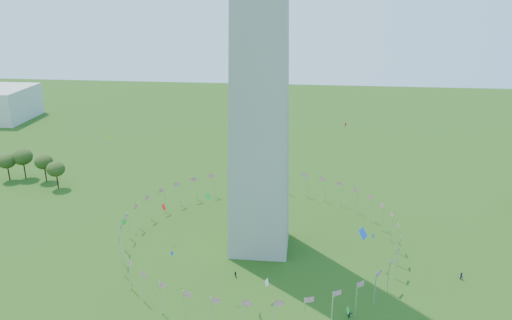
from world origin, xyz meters
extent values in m
cylinder|color=silver|center=(40.00, 50.00, 4.50)|extent=(0.24, 0.24, 9.00)
cylinder|color=silver|center=(39.39, 56.95, 4.50)|extent=(0.24, 0.24, 9.00)
cylinder|color=silver|center=(37.59, 63.68, 4.50)|extent=(0.24, 0.24, 9.00)
cylinder|color=silver|center=(34.64, 70.00, 4.50)|extent=(0.24, 0.24, 9.00)
cylinder|color=silver|center=(30.64, 75.71, 4.50)|extent=(0.24, 0.24, 9.00)
cylinder|color=silver|center=(25.71, 80.64, 4.50)|extent=(0.24, 0.24, 9.00)
cylinder|color=silver|center=(20.00, 84.64, 4.50)|extent=(0.24, 0.24, 9.00)
cylinder|color=silver|center=(13.68, 87.59, 4.50)|extent=(0.24, 0.24, 9.00)
cylinder|color=silver|center=(6.95, 89.39, 4.50)|extent=(0.24, 0.24, 9.00)
cylinder|color=silver|center=(0.00, 90.00, 4.50)|extent=(0.24, 0.24, 9.00)
cylinder|color=silver|center=(-6.95, 89.39, 4.50)|extent=(0.24, 0.24, 9.00)
cylinder|color=silver|center=(-13.68, 87.59, 4.50)|extent=(0.24, 0.24, 9.00)
cylinder|color=silver|center=(-20.00, 84.64, 4.50)|extent=(0.24, 0.24, 9.00)
cylinder|color=silver|center=(-25.71, 80.64, 4.50)|extent=(0.24, 0.24, 9.00)
cylinder|color=silver|center=(-30.64, 75.71, 4.50)|extent=(0.24, 0.24, 9.00)
cylinder|color=silver|center=(-34.64, 70.00, 4.50)|extent=(0.24, 0.24, 9.00)
cylinder|color=silver|center=(-37.59, 63.68, 4.50)|extent=(0.24, 0.24, 9.00)
cylinder|color=silver|center=(-39.39, 56.95, 4.50)|extent=(0.24, 0.24, 9.00)
cylinder|color=silver|center=(-40.00, 50.00, 4.50)|extent=(0.24, 0.24, 9.00)
cylinder|color=silver|center=(-39.39, 43.05, 4.50)|extent=(0.24, 0.24, 9.00)
cylinder|color=silver|center=(-37.59, 36.32, 4.50)|extent=(0.24, 0.24, 9.00)
cylinder|color=silver|center=(-34.64, 30.00, 4.50)|extent=(0.24, 0.24, 9.00)
cylinder|color=silver|center=(-30.64, 24.29, 4.50)|extent=(0.24, 0.24, 9.00)
cylinder|color=silver|center=(-25.71, 19.36, 4.50)|extent=(0.24, 0.24, 9.00)
cylinder|color=silver|center=(-20.00, 15.36, 4.50)|extent=(0.24, 0.24, 9.00)
cylinder|color=silver|center=(-13.68, 12.41, 4.50)|extent=(0.24, 0.24, 9.00)
cylinder|color=silver|center=(-6.95, 10.61, 4.50)|extent=(0.24, 0.24, 9.00)
cylinder|color=silver|center=(0.00, 10.00, 4.50)|extent=(0.24, 0.24, 9.00)
cylinder|color=silver|center=(6.95, 10.61, 4.50)|extent=(0.24, 0.24, 9.00)
cylinder|color=silver|center=(13.68, 12.41, 4.50)|extent=(0.24, 0.24, 9.00)
cylinder|color=silver|center=(20.00, 15.36, 4.50)|extent=(0.24, 0.24, 9.00)
cylinder|color=silver|center=(25.71, 19.36, 4.50)|extent=(0.24, 0.24, 9.00)
cylinder|color=silver|center=(30.64, 24.29, 4.50)|extent=(0.24, 0.24, 9.00)
cylinder|color=silver|center=(34.64, 30.00, 4.50)|extent=(0.24, 0.24, 9.00)
cylinder|color=silver|center=(37.59, 36.32, 4.50)|extent=(0.24, 0.24, 9.00)
cylinder|color=silver|center=(39.39, 43.05, 4.50)|extent=(0.24, 0.24, 9.00)
imported|color=black|center=(3.44, 16.05, 0.77)|extent=(0.58, 0.67, 1.54)
imported|color=black|center=(-4.76, 32.48, 0.86)|extent=(1.05, 1.06, 1.72)
imported|color=#272727|center=(24.26, 18.47, 0.91)|extent=(1.82, 1.47, 1.82)
imported|color=#341A4E|center=(55.00, 38.00, 0.97)|extent=(0.80, 1.81, 1.94)
plane|color=orange|center=(10.77, 33.12, 12.68)|extent=(1.56, 2.32, 2.00)
plane|color=blue|center=(21.68, -13.60, 39.13)|extent=(1.20, 2.10, 1.88)
plane|color=green|center=(-27.36, 15.89, 23.64)|extent=(0.19, 1.69, 1.70)
plane|color=yellow|center=(-48.63, 62.24, 28.76)|extent=(0.67, 1.42, 1.57)
plane|color=blue|center=(-20.56, 28.63, 8.58)|extent=(0.85, 0.78, 1.14)
plane|color=green|center=(-10.54, 28.04, 25.35)|extent=(1.62, 1.83, 1.95)
plane|color=red|center=(23.22, 50.73, 38.12)|extent=(0.29, 1.23, 1.23)
plane|color=green|center=(21.90, 0.57, 15.03)|extent=(0.44, 1.66, 1.64)
plane|color=blue|center=(29.82, 28.98, 16.24)|extent=(0.43, 1.43, 1.47)
plane|color=white|center=(4.39, 23.39, 5.00)|extent=(1.80, 1.14, 1.88)
plane|color=red|center=(-29.00, 50.91, 10.89)|extent=(1.19, 1.80, 1.70)
ellipsoid|color=#3B551C|center=(-104.02, 91.62, 5.45)|extent=(6.98, 6.98, 10.90)
ellipsoid|color=#3B551C|center=(-98.88, 94.41, 6.13)|extent=(7.84, 7.84, 12.25)
ellipsoid|color=#3B551C|center=(-89.01, 92.21, 5.48)|extent=(7.01, 7.01, 10.96)
ellipsoid|color=#3B551C|center=(-80.81, 85.62, 5.33)|extent=(6.82, 6.82, 10.66)
camera|label=1|loc=(12.72, -81.13, 74.53)|focal=35.00mm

